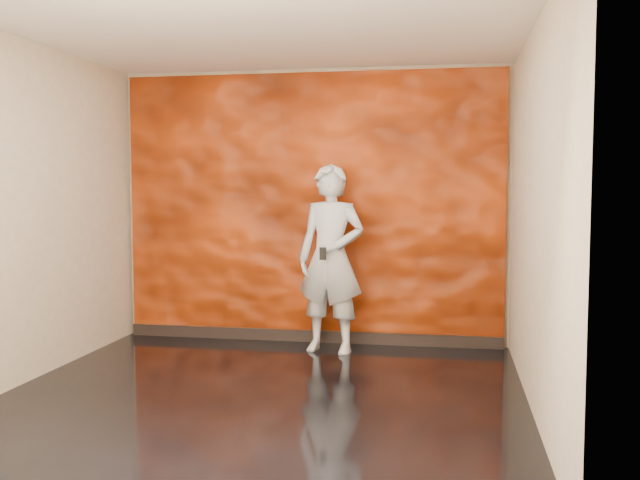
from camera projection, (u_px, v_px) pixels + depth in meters
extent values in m
cube|color=black|center=(262.00, 396.00, 5.49)|extent=(4.00, 4.00, 0.01)
cube|color=tan|center=(312.00, 206.00, 7.34)|extent=(4.00, 0.02, 2.80)
cube|color=tan|center=(153.00, 229.00, 3.42)|extent=(4.00, 0.02, 2.80)
cube|color=tan|center=(21.00, 212.00, 5.74)|extent=(0.02, 4.00, 2.80)
cube|color=tan|center=(535.00, 216.00, 5.02)|extent=(0.02, 4.00, 2.80)
cube|color=white|center=(260.00, 25.00, 5.28)|extent=(4.00, 4.00, 0.01)
cube|color=#CC3F0A|center=(311.00, 208.00, 7.31)|extent=(3.90, 0.06, 2.75)
cube|color=black|center=(310.00, 336.00, 7.37)|extent=(3.90, 0.04, 0.12)
imported|color=#A0A6AE|center=(331.00, 259.00, 6.87)|extent=(0.73, 0.55, 1.82)
cube|color=black|center=(323.00, 254.00, 6.64)|extent=(0.06, 0.02, 0.12)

